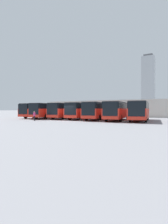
{
  "coord_description": "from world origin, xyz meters",
  "views": [
    {
      "loc": [
        -16.3,
        24.5,
        1.9
      ],
      "look_at": [
        -0.48,
        -5.63,
        1.4
      ],
      "focal_mm": 28.0,
      "sensor_mm": 36.0,
      "label": 1
    }
  ],
  "objects_px": {
    "bus_3": "(83,110)",
    "bus_6": "(40,110)",
    "bus_0": "(140,110)",
    "bus_4": "(67,110)",
    "bus_1": "(118,110)",
    "bus_2": "(99,110)",
    "pedestrian": "(34,116)",
    "bus_5": "(50,110)"
  },
  "relations": [
    {
      "from": "bus_1",
      "to": "bus_3",
      "type": "distance_m",
      "value": 7.43
    },
    {
      "from": "bus_1",
      "to": "pedestrian",
      "type": "distance_m",
      "value": 14.37
    },
    {
      "from": "bus_0",
      "to": "bus_6",
      "type": "relative_size",
      "value": 1.0
    },
    {
      "from": "bus_6",
      "to": "bus_4",
      "type": "bearing_deg",
      "value": 173.56
    },
    {
      "from": "bus_0",
      "to": "bus_2",
      "type": "xyz_separation_m",
      "value": [
        7.38,
        -0.11,
        0.0
      ]
    },
    {
      "from": "bus_5",
      "to": "bus_6",
      "type": "relative_size",
      "value": 1.0
    },
    {
      "from": "pedestrian",
      "to": "bus_3",
      "type": "bearing_deg",
      "value": 126.57
    },
    {
      "from": "bus_3",
      "to": "bus_6",
      "type": "xyz_separation_m",
      "value": [
        11.06,
        0.02,
        0.0
      ]
    },
    {
      "from": "bus_0",
      "to": "bus_5",
      "type": "height_order",
      "value": "same"
    },
    {
      "from": "bus_1",
      "to": "bus_6",
      "type": "xyz_separation_m",
      "value": [
        18.44,
        -0.9,
        0.0
      ]
    },
    {
      "from": "bus_2",
      "to": "bus_6",
      "type": "xyz_separation_m",
      "value": [
        14.75,
        -0.59,
        0.0
      ]
    },
    {
      "from": "bus_3",
      "to": "bus_6",
      "type": "distance_m",
      "value": 11.06
    },
    {
      "from": "bus_5",
      "to": "bus_3",
      "type": "bearing_deg",
      "value": -178.51
    },
    {
      "from": "bus_6",
      "to": "pedestrian",
      "type": "relative_size",
      "value": 7.29
    },
    {
      "from": "bus_3",
      "to": "bus_6",
      "type": "height_order",
      "value": "same"
    },
    {
      "from": "bus_0",
      "to": "bus_4",
      "type": "bearing_deg",
      "value": -7.79
    },
    {
      "from": "bus_2",
      "to": "pedestrian",
      "type": "relative_size",
      "value": 7.29
    },
    {
      "from": "bus_3",
      "to": "bus_5",
      "type": "height_order",
      "value": "same"
    },
    {
      "from": "bus_4",
      "to": "pedestrian",
      "type": "height_order",
      "value": "bus_4"
    },
    {
      "from": "bus_6",
      "to": "pedestrian",
      "type": "xyz_separation_m",
      "value": [
        -6.11,
        8.23,
        -0.9
      ]
    },
    {
      "from": "bus_0",
      "to": "bus_4",
      "type": "height_order",
      "value": "same"
    },
    {
      "from": "bus_1",
      "to": "bus_2",
      "type": "relative_size",
      "value": 1.0
    },
    {
      "from": "bus_1",
      "to": "bus_2",
      "type": "height_order",
      "value": "same"
    },
    {
      "from": "bus_0",
      "to": "bus_6",
      "type": "xyz_separation_m",
      "value": [
        22.13,
        -0.7,
        0.0
      ]
    },
    {
      "from": "bus_3",
      "to": "pedestrian",
      "type": "distance_m",
      "value": 9.66
    },
    {
      "from": "bus_2",
      "to": "bus_6",
      "type": "height_order",
      "value": "same"
    },
    {
      "from": "bus_1",
      "to": "bus_2",
      "type": "distance_m",
      "value": 3.7
    },
    {
      "from": "bus_2",
      "to": "bus_4",
      "type": "xyz_separation_m",
      "value": [
        7.38,
        -0.47,
        0.0
      ]
    },
    {
      "from": "bus_5",
      "to": "bus_2",
      "type": "bearing_deg",
      "value": 176.03
    },
    {
      "from": "bus_1",
      "to": "bus_2",
      "type": "xyz_separation_m",
      "value": [
        3.69,
        -0.31,
        0.0
      ]
    },
    {
      "from": "bus_0",
      "to": "bus_3",
      "type": "height_order",
      "value": "same"
    },
    {
      "from": "bus_4",
      "to": "bus_5",
      "type": "xyz_separation_m",
      "value": [
        3.69,
        0.77,
        0.0
      ]
    },
    {
      "from": "bus_3",
      "to": "bus_0",
      "type": "bearing_deg",
      "value": 170.75
    },
    {
      "from": "bus_6",
      "to": "bus_0",
      "type": "bearing_deg",
      "value": 172.66
    },
    {
      "from": "bus_0",
      "to": "bus_5",
      "type": "bearing_deg",
      "value": -4.94
    },
    {
      "from": "bus_1",
      "to": "bus_6",
      "type": "relative_size",
      "value": 1.0
    },
    {
      "from": "pedestrian",
      "to": "bus_1",
      "type": "bearing_deg",
      "value": 98.29
    },
    {
      "from": "bus_4",
      "to": "bus_1",
      "type": "bearing_deg",
      "value": 170.45
    },
    {
      "from": "bus_0",
      "to": "bus_2",
      "type": "relative_size",
      "value": 1.0
    },
    {
      "from": "bus_3",
      "to": "bus_5",
      "type": "bearing_deg",
      "value": 1.49
    },
    {
      "from": "bus_4",
      "to": "bus_6",
      "type": "relative_size",
      "value": 1.0
    },
    {
      "from": "bus_1",
      "to": "bus_5",
      "type": "bearing_deg",
      "value": -5.55
    }
  ]
}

